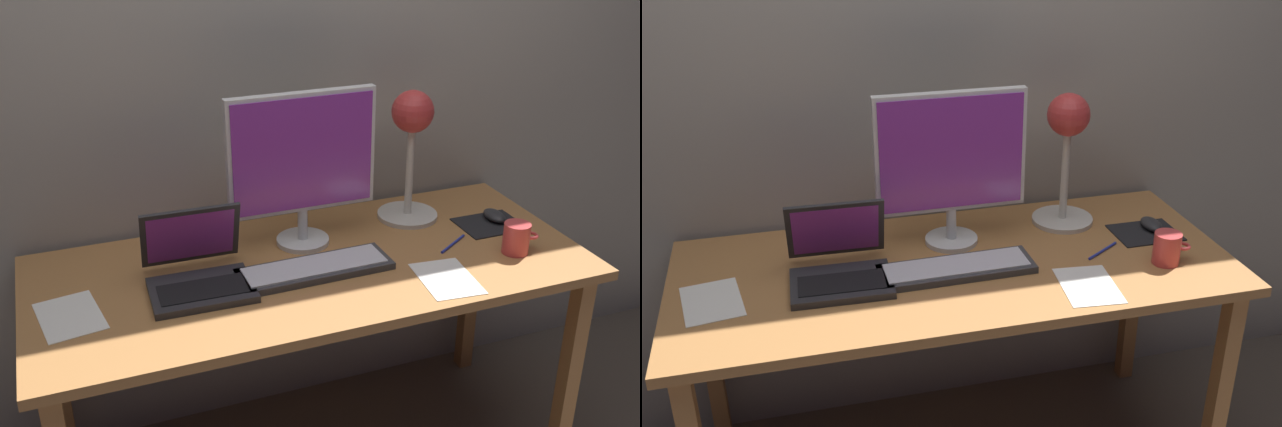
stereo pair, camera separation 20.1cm
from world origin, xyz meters
The scene contains 12 objects.
back_wall centered at (0.00, 0.40, 1.30)m, with size 4.80×0.06×2.60m, color #9E998E.
desk centered at (0.00, 0.00, 0.66)m, with size 1.60×0.70×0.74m.
monitor centered at (0.02, 0.13, 1.01)m, with size 0.45×0.16×0.47m.
keyboard_main centered at (-0.01, -0.05, 0.75)m, with size 0.44×0.15×0.03m.
laptop centered at (-0.33, 0.01, 0.80)m, with size 0.28×0.28×0.21m.
desk_lamp centered at (0.40, 0.19, 1.02)m, with size 0.20×0.20×0.42m.
mousepad centered at (0.62, 0.04, 0.74)m, with size 0.20×0.16×0.00m, color black.
mouse centered at (0.65, 0.06, 0.76)m, with size 0.06×0.10×0.03m, color #28282B.
coffee_mug centered at (0.59, -0.15, 0.79)m, with size 0.11×0.08×0.09m.
paper_sheet_near_mouse centered at (0.32, -0.22, 0.74)m, with size 0.15×0.21×0.00m, color white.
paper_sheet_by_keyboard centered at (-0.67, -0.04, 0.74)m, with size 0.15×0.21×0.00m, color white.
pen centered at (0.44, -0.04, 0.74)m, with size 0.01×0.01×0.14m, color #2633A5.
Camera 2 is at (-0.45, -1.82, 1.76)m, focal length 41.53 mm.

